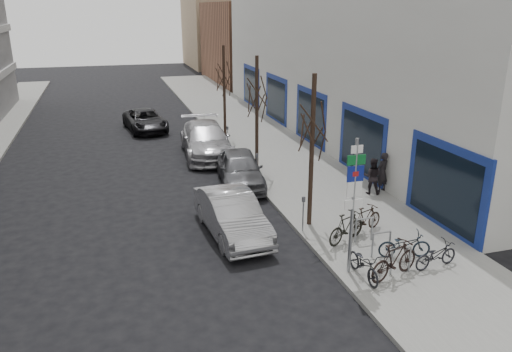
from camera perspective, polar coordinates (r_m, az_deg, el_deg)
ground at (r=14.47m, az=1.75°, el=-12.71°), size 120.00×120.00×0.00m
sidewalk_east at (r=24.45m, az=4.36°, el=0.92°), size 5.00×70.00×0.15m
commercial_building at (r=34.82m, az=20.93°, el=13.40°), size 20.00×32.00×10.00m
brick_building_far at (r=54.51m, az=1.47°, el=15.05°), size 12.00×14.00×8.00m
tan_building_far at (r=69.00m, az=-2.16°, el=16.25°), size 13.00×12.00×9.00m
highway_sign_pole at (r=14.24m, az=11.07°, el=-2.56°), size 0.55×0.10×4.20m
bike_rack at (r=16.09m, az=14.13°, el=-7.22°), size 0.66×2.26×0.83m
tree_near at (r=16.90m, az=6.54°, el=6.88°), size 1.80×1.80×5.50m
tree_mid at (r=22.92m, az=0.10°, el=10.13°), size 1.80×1.80×5.50m
tree_far at (r=29.14m, az=-3.69°, el=11.95°), size 1.80×1.80×5.50m
meter_front at (r=17.24m, az=5.42°, el=-3.96°), size 0.10×0.08×1.27m
meter_mid at (r=22.11m, az=0.10°, el=1.32°), size 0.10×0.08×1.27m
meter_back at (r=27.22m, az=-3.27°, el=4.65°), size 0.10×0.08×1.27m
bike_near_left at (r=14.75m, az=12.25°, el=-9.57°), size 0.52×1.66×1.01m
bike_near_right at (r=14.94m, az=15.56°, el=-9.18°), size 1.97×1.11×1.14m
bike_mid_curb at (r=16.20m, az=16.63°, el=-7.31°), size 1.70×0.90×0.99m
bike_mid_inner at (r=16.77m, az=10.32°, el=-5.74°), size 1.81×1.22×1.07m
bike_far_curb at (r=15.91m, az=19.90°, el=-8.27°), size 1.60×0.70×0.94m
bike_far_inner at (r=17.62m, az=12.39°, el=-4.80°), size 1.67×1.05×0.98m
parked_car_front at (r=17.27m, az=-2.79°, el=-4.43°), size 1.91×4.68×1.51m
parked_car_mid at (r=22.02m, az=-1.82°, el=0.84°), size 2.42×4.75×1.55m
parked_car_back at (r=26.63m, az=-5.73°, el=4.14°), size 2.80×6.09×1.72m
lane_car at (r=32.84m, az=-12.54°, el=6.23°), size 2.81×5.02×1.33m
pedestrian_near at (r=21.51m, az=14.23°, el=0.44°), size 0.73×0.62×1.69m
pedestrian_far at (r=21.15m, az=13.12°, el=0.02°), size 0.69×0.62×1.56m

